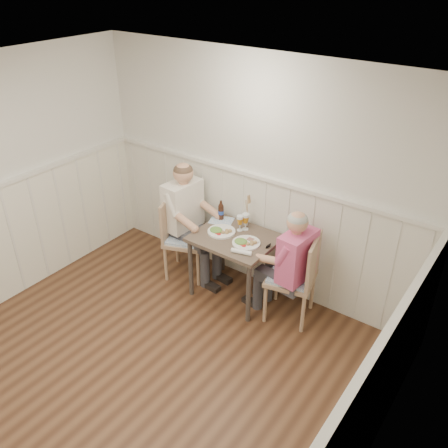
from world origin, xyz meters
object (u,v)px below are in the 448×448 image
dining_table (235,245)px  chair_left (181,235)px  chair_right (297,275)px  man_in_pink (292,276)px  grass_vase (246,211)px  beer_bottle (221,211)px  diner_cream (186,227)px

dining_table → chair_left: 0.75m
chair_right → man_in_pink: 0.06m
dining_table → chair_right: 0.75m
grass_vase → chair_left: bearing=-155.9°
chair_left → beer_bottle: (0.39, 0.25, 0.32)m
chair_right → beer_bottle: bearing=170.8°
dining_table → chair_left: chair_left is taller
beer_bottle → grass_vase: grass_vase is taller
dining_table → man_in_pink: man_in_pink is taller
chair_left → beer_bottle: bearing=32.9°
chair_right → grass_vase: bearing=163.4°
diner_cream → man_in_pink: bearing=-2.4°
dining_table → chair_left: (-0.74, -0.03, -0.12)m
chair_right → man_in_pink: (-0.03, -0.05, 0.01)m
chair_right → chair_left: chair_right is taller
chair_left → chair_right: bearing=2.9°
dining_table → grass_vase: grass_vase is taller
chair_right → diner_cream: bearing=179.6°
chair_right → beer_bottle: size_ratio=4.25×
chair_left → grass_vase: grass_vase is taller
beer_bottle → dining_table: bearing=-32.7°
beer_bottle → grass_vase: size_ratio=0.58×
chair_left → man_in_pink: man_in_pink is taller
dining_table → man_in_pink: (0.70, -0.00, -0.10)m
dining_table → beer_bottle: bearing=147.3°
chair_right → chair_left: size_ratio=1.01×
diner_cream → grass_vase: size_ratio=3.55×
dining_table → beer_bottle: 0.46m
grass_vase → chair_right: bearing=-16.6°
dining_table → chair_right: size_ratio=0.87×
diner_cream → beer_bottle: 0.49m
chair_left → grass_vase: bearing=24.1°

